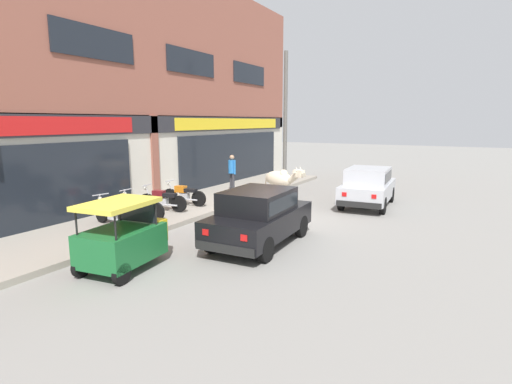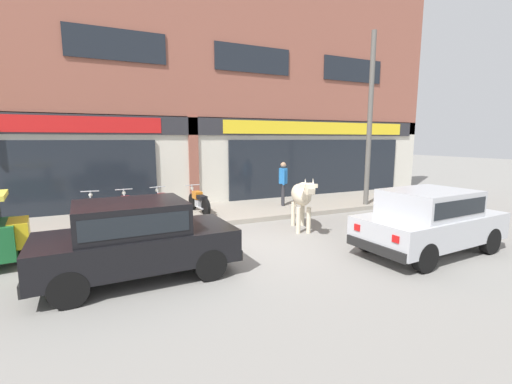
{
  "view_description": "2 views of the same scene",
  "coord_description": "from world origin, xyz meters",
  "px_view_note": "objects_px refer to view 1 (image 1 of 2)",
  "views": [
    {
      "loc": [
        -11.54,
        -5.52,
        3.18
      ],
      "look_at": [
        0.25,
        1.0,
        0.78
      ],
      "focal_mm": 28.0,
      "sensor_mm": 36.0,
      "label": 1
    },
    {
      "loc": [
        -3.3,
        -7.22,
        2.58
      ],
      "look_at": [
        0.54,
        1.0,
        1.18
      ],
      "focal_mm": 24.0,
      "sensor_mm": 36.0,
      "label": 2
    }
  ],
  "objects_px": {
    "auto_rickshaw": "(124,239)",
    "motorcycle_1": "(141,206)",
    "cow": "(280,180)",
    "motorcycle_0": "(113,213)",
    "car_0": "(259,214)",
    "car_1": "(368,185)",
    "utility_pole": "(285,120)",
    "motorcycle_3": "(184,194)",
    "pedestrian": "(232,169)",
    "motorcycle_2": "(162,200)"
  },
  "relations": [
    {
      "from": "car_1",
      "to": "pedestrian",
      "type": "distance_m",
      "value": 5.71
    },
    {
      "from": "cow",
      "to": "auto_rickshaw",
      "type": "relative_size",
      "value": 0.99
    },
    {
      "from": "car_0",
      "to": "motorcycle_0",
      "type": "relative_size",
      "value": 2.03
    },
    {
      "from": "cow",
      "to": "motorcycle_0",
      "type": "xyz_separation_m",
      "value": [
        -5.55,
        2.76,
        -0.47
      ]
    },
    {
      "from": "car_0",
      "to": "car_1",
      "type": "distance_m",
      "value": 6.32
    },
    {
      "from": "cow",
      "to": "auto_rickshaw",
      "type": "bearing_deg",
      "value": 179.11
    },
    {
      "from": "motorcycle_1",
      "to": "car_0",
      "type": "bearing_deg",
      "value": -92.44
    },
    {
      "from": "cow",
      "to": "car_0",
      "type": "bearing_deg",
      "value": -160.87
    },
    {
      "from": "auto_rickshaw",
      "to": "motorcycle_1",
      "type": "relative_size",
      "value": 1.14
    },
    {
      "from": "car_0",
      "to": "motorcycle_0",
      "type": "height_order",
      "value": "car_0"
    },
    {
      "from": "auto_rickshaw",
      "to": "motorcycle_1",
      "type": "height_order",
      "value": "auto_rickshaw"
    },
    {
      "from": "motorcycle_0",
      "to": "motorcycle_2",
      "type": "bearing_deg",
      "value": 2.49
    },
    {
      "from": "motorcycle_1",
      "to": "pedestrian",
      "type": "height_order",
      "value": "pedestrian"
    },
    {
      "from": "auto_rickshaw",
      "to": "motorcycle_2",
      "type": "xyz_separation_m",
      "value": [
        4.25,
        2.74,
        -0.12
      ]
    },
    {
      "from": "pedestrian",
      "to": "auto_rickshaw",
      "type": "bearing_deg",
      "value": -162.81
    },
    {
      "from": "motorcycle_1",
      "to": "auto_rickshaw",
      "type": "bearing_deg",
      "value": -139.97
    },
    {
      "from": "auto_rickshaw",
      "to": "motorcycle_3",
      "type": "bearing_deg",
      "value": 26.87
    },
    {
      "from": "motorcycle_0",
      "to": "motorcycle_1",
      "type": "xyz_separation_m",
      "value": [
        1.1,
        -0.03,
        0.0
      ]
    },
    {
      "from": "car_0",
      "to": "utility_pole",
      "type": "height_order",
      "value": "utility_pole"
    },
    {
      "from": "cow",
      "to": "car_1",
      "type": "bearing_deg",
      "value": -62.1
    },
    {
      "from": "car_0",
      "to": "auto_rickshaw",
      "type": "xyz_separation_m",
      "value": [
        -2.93,
        1.73,
        -0.15
      ]
    },
    {
      "from": "motorcycle_0",
      "to": "pedestrian",
      "type": "relative_size",
      "value": 1.12
    },
    {
      "from": "car_1",
      "to": "utility_pole",
      "type": "relative_size",
      "value": 0.6
    },
    {
      "from": "cow",
      "to": "car_1",
      "type": "xyz_separation_m",
      "value": [
        1.54,
        -2.91,
        -0.19
      ]
    },
    {
      "from": "auto_rickshaw",
      "to": "motorcycle_0",
      "type": "height_order",
      "value": "auto_rickshaw"
    },
    {
      "from": "motorcycle_0",
      "to": "utility_pole",
      "type": "xyz_separation_m",
      "value": [
        9.45,
        -1.14,
        2.71
      ]
    },
    {
      "from": "car_1",
      "to": "motorcycle_0",
      "type": "distance_m",
      "value": 9.09
    },
    {
      "from": "car_0",
      "to": "motorcycle_0",
      "type": "distance_m",
      "value": 4.48
    },
    {
      "from": "motorcycle_3",
      "to": "motorcycle_2",
      "type": "bearing_deg",
      "value": 178.81
    },
    {
      "from": "cow",
      "to": "motorcycle_1",
      "type": "relative_size",
      "value": 1.12
    },
    {
      "from": "cow",
      "to": "motorcycle_0",
      "type": "distance_m",
      "value": 6.22
    },
    {
      "from": "motorcycle_1",
      "to": "utility_pole",
      "type": "xyz_separation_m",
      "value": [
        8.36,
        -1.11,
        2.71
      ]
    },
    {
      "from": "utility_pole",
      "to": "pedestrian",
      "type": "bearing_deg",
      "value": 158.98
    },
    {
      "from": "car_0",
      "to": "pedestrian",
      "type": "height_order",
      "value": "pedestrian"
    },
    {
      "from": "car_0",
      "to": "cow",
      "type": "bearing_deg",
      "value": 19.13
    },
    {
      "from": "cow",
      "to": "motorcycle_1",
      "type": "height_order",
      "value": "cow"
    },
    {
      "from": "pedestrian",
      "to": "motorcycle_3",
      "type": "bearing_deg",
      "value": 178.54
    },
    {
      "from": "auto_rickshaw",
      "to": "utility_pole",
      "type": "distance_m",
      "value": 11.86
    },
    {
      "from": "car_0",
      "to": "motorcycle_1",
      "type": "bearing_deg",
      "value": 87.56
    },
    {
      "from": "cow",
      "to": "motorcycle_0",
      "type": "height_order",
      "value": "cow"
    },
    {
      "from": "cow",
      "to": "car_0",
      "type": "xyz_separation_m",
      "value": [
        -4.64,
        -1.61,
        -0.19
      ]
    },
    {
      "from": "motorcycle_3",
      "to": "motorcycle_0",
      "type": "bearing_deg",
      "value": -178.74
    },
    {
      "from": "cow",
      "to": "motorcycle_2",
      "type": "height_order",
      "value": "cow"
    },
    {
      "from": "auto_rickshaw",
      "to": "utility_pole",
      "type": "relative_size",
      "value": 0.33
    },
    {
      "from": "car_1",
      "to": "utility_pole",
      "type": "bearing_deg",
      "value": 62.56
    },
    {
      "from": "motorcycle_1",
      "to": "motorcycle_2",
      "type": "bearing_deg",
      "value": 6.23
    },
    {
      "from": "car_0",
      "to": "pedestrian",
      "type": "xyz_separation_m",
      "value": [
        5.6,
        4.37,
        0.32
      ]
    },
    {
      "from": "car_0",
      "to": "car_1",
      "type": "xyz_separation_m",
      "value": [
        6.18,
        -1.3,
        0.0
      ]
    },
    {
      "from": "auto_rickshaw",
      "to": "pedestrian",
      "type": "height_order",
      "value": "pedestrian"
    },
    {
      "from": "cow",
      "to": "motorcycle_0",
      "type": "bearing_deg",
      "value": 153.52
    }
  ]
}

